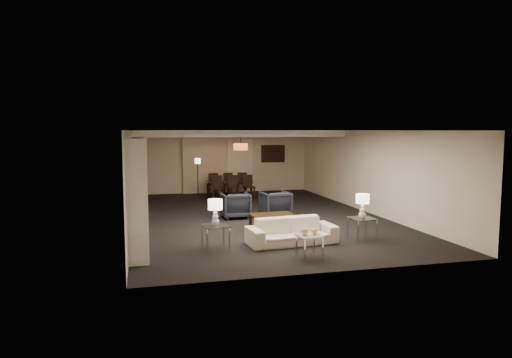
{
  "coord_description": "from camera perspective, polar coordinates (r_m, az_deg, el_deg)",
  "views": [
    {
      "loc": [
        -3.21,
        -12.79,
        2.49
      ],
      "look_at": [
        0.0,
        0.0,
        1.1
      ],
      "focal_mm": 32.0,
      "sensor_mm": 36.0,
      "label": 1
    }
  ],
  "objects": [
    {
      "name": "floor",
      "position": [
        13.42,
        0.0,
        -4.68
      ],
      "size": [
        11.0,
        11.0,
        0.0
      ],
      "primitive_type": "plane",
      "color": "black",
      "rests_on": "ground"
    },
    {
      "name": "ceiling",
      "position": [
        13.19,
        0.0,
        6.06
      ],
      "size": [
        7.0,
        11.0,
        0.02
      ],
      "primitive_type": "cube",
      "color": "silver",
      "rests_on": "ground"
    },
    {
      "name": "wall_back",
      "position": [
        18.61,
        -4.13,
        2.18
      ],
      "size": [
        7.0,
        0.02,
        2.5
      ],
      "primitive_type": "cube",
      "color": "#C1B69B",
      "rests_on": "ground"
    },
    {
      "name": "wall_front",
      "position": [
        8.06,
        9.57,
        -2.9
      ],
      "size": [
        7.0,
        0.02,
        2.5
      ],
      "primitive_type": "cube",
      "color": "#C1B69B",
      "rests_on": "ground"
    },
    {
      "name": "wall_left",
      "position": [
        12.86,
        -15.31,
        0.27
      ],
      "size": [
        0.02,
        11.0,
        2.5
      ],
      "primitive_type": "cube",
      "color": "#C1B69B",
      "rests_on": "ground"
    },
    {
      "name": "wall_right",
      "position": [
        14.5,
        13.54,
        0.94
      ],
      "size": [
        0.02,
        11.0,
        2.5
      ],
      "primitive_type": "cube",
      "color": "#C1B69B",
      "rests_on": "ground"
    },
    {
      "name": "ceiling_soffit",
      "position": [
        16.61,
        -2.95,
        5.69
      ],
      "size": [
        7.0,
        4.0,
        0.2
      ],
      "primitive_type": "cube",
      "color": "silver",
      "rests_on": "ceiling"
    },
    {
      "name": "curtains",
      "position": [
        18.4,
        -6.84,
        1.95
      ],
      "size": [
        1.5,
        0.12,
        2.4
      ],
      "primitive_type": "cube",
      "color": "beige",
      "rests_on": "wall_back"
    },
    {
      "name": "door",
      "position": [
        18.73,
        -2.0,
        1.6
      ],
      "size": [
        0.9,
        0.05,
        2.1
      ],
      "primitive_type": "cube",
      "color": "silver",
      "rests_on": "wall_back"
    },
    {
      "name": "painting",
      "position": [
        19.03,
        2.14,
        3.18
      ],
      "size": [
        0.95,
        0.04,
        0.65
      ],
      "primitive_type": "cube",
      "color": "#142D38",
      "rests_on": "wall_back"
    },
    {
      "name": "media_unit",
      "position": [
        10.28,
        -14.53,
        -1.52
      ],
      "size": [
        0.38,
        3.4,
        2.35
      ],
      "primitive_type": null,
      "color": "white",
      "rests_on": "wall_left"
    },
    {
      "name": "pendant_light",
      "position": [
        16.68,
        -1.93,
        4.05
      ],
      "size": [
        0.52,
        0.52,
        0.24
      ],
      "primitive_type": "cylinder",
      "color": "#D8591E",
      "rests_on": "ceiling_soffit"
    },
    {
      "name": "sofa",
      "position": [
        10.17,
        4.49,
        -6.52
      ],
      "size": [
        2.02,
        0.93,
        0.57
      ],
      "primitive_type": "imported",
      "rotation": [
        0.0,
        0.0,
        0.08
      ],
      "color": "beige",
      "rests_on": "floor"
    },
    {
      "name": "coffee_table",
      "position": [
        11.68,
        1.98,
        -5.33
      ],
      "size": [
        1.11,
        0.68,
        0.39
      ],
      "primitive_type": null,
      "rotation": [
        0.0,
        0.0,
        0.05
      ],
      "color": "black",
      "rests_on": "floor"
    },
    {
      "name": "armchair_left",
      "position": [
        13.13,
        -2.6,
        -3.3
      ],
      "size": [
        0.8,
        0.82,
        0.73
      ],
      "primitive_type": "imported",
      "rotation": [
        0.0,
        0.0,
        3.17
      ],
      "color": "black",
      "rests_on": "floor"
    },
    {
      "name": "armchair_right",
      "position": [
        13.42,
        2.43,
        -3.1
      ],
      "size": [
        0.85,
        0.87,
        0.73
      ],
      "primitive_type": "imported",
      "rotation": [
        0.0,
        0.0,
        3.24
      ],
      "color": "black",
      "rests_on": "floor"
    },
    {
      "name": "side_table_left",
      "position": [
        9.78,
        -5.08,
        -7.24
      ],
      "size": [
        0.59,
        0.59,
        0.5
      ],
      "primitive_type": null,
      "rotation": [
        0.0,
        0.0,
        0.09
      ],
      "color": "silver",
      "rests_on": "floor"
    },
    {
      "name": "side_table_right",
      "position": [
        10.83,
        13.1,
        -6.07
      ],
      "size": [
        0.56,
        0.56,
        0.5
      ],
      "primitive_type": null,
      "rotation": [
        0.0,
        0.0,
        0.05
      ],
      "color": "white",
      "rests_on": "floor"
    },
    {
      "name": "table_lamp_left",
      "position": [
        9.67,
        -5.11,
        -4.19
      ],
      "size": [
        0.34,
        0.34,
        0.56
      ],
      "primitive_type": null,
      "rotation": [
        0.0,
        0.0,
        -0.13
      ],
      "color": "beige",
      "rests_on": "side_table_left"
    },
    {
      "name": "table_lamp_right",
      "position": [
        10.73,
        13.16,
        -3.31
      ],
      "size": [
        0.34,
        0.34,
        0.56
      ],
      "primitive_type": null,
      "rotation": [
        0.0,
        0.0,
        0.12
      ],
      "color": "#F3EDCD",
      "rests_on": "side_table_right"
    },
    {
      "name": "marble_table",
      "position": [
        9.17,
        6.69,
        -8.32
      ],
      "size": [
        0.48,
        0.48,
        0.45
      ],
      "primitive_type": null,
      "rotation": [
        0.0,
        0.0,
        0.08
      ],
      "color": "white",
      "rests_on": "floor"
    },
    {
      "name": "gold_gourd_a",
      "position": [
        9.07,
        6.12,
        -6.55
      ],
      "size": [
        0.14,
        0.14,
        0.14
      ],
      "primitive_type": "sphere",
      "color": "tan",
      "rests_on": "marble_table"
    },
    {
      "name": "gold_gourd_b",
      "position": [
        9.14,
        7.31,
        -6.53
      ],
      "size": [
        0.13,
        0.13,
        0.13
      ],
      "primitive_type": "sphere",
      "color": "#DDC175",
      "rests_on": "marble_table"
    },
    {
      "name": "television",
      "position": [
        11.16,
        -14.33,
        -1.67
      ],
      "size": [
        0.98,
        0.13,
        0.56
      ],
      "primitive_type": "imported",
      "rotation": [
        0.0,
        0.0,
        1.57
      ],
      "color": "black",
      "rests_on": "media_unit"
    },
    {
      "name": "vase_blue",
      "position": [
        9.05,
        -14.58,
        -2.67
      ],
      "size": [
        0.18,
        0.18,
        0.19
      ],
      "primitive_type": "imported",
      "color": "#252CA2",
      "rests_on": "media_unit"
    },
    {
      "name": "vase_amber",
      "position": [
        9.43,
        -14.64,
        0.68
      ],
      "size": [
        0.16,
        0.16,
        0.17
      ],
      "primitive_type": "imported",
      "color": "#B18C3B",
      "rests_on": "media_unit"
    },
    {
      "name": "floor_speaker",
      "position": [
        12.07,
        -13.88,
        -3.29
      ],
      "size": [
        0.14,
        0.14,
        1.15
      ],
      "primitive_type": "cube",
      "rotation": [
        0.0,
        0.0,
        0.17
      ],
      "color": "black",
      "rests_on": "floor"
    },
    {
      "name": "dining_table",
      "position": [
        17.55,
        -3.26,
        -1.21
      ],
      "size": [
        1.71,
        1.05,
        0.58
      ],
      "primitive_type": "imported",
      "rotation": [
        0.0,
        0.0,
        0.09
      ],
      "color": "black",
      "rests_on": "floor"
    },
    {
      "name": "chair_nl",
      "position": [
        16.79,
        -4.85,
        -1.06
      ],
      "size": [
        0.44,
        0.44,
        0.86
      ],
      "primitive_type": null,
      "rotation": [
        0.0,
        0.0,
        -0.13
      ],
      "color": "black",
      "rests_on": "floor"
    },
    {
      "name": "chair_nm",
      "position": [
        16.9,
        -2.85,
        -1.0
      ],
      "size": [
        0.41,
        0.41,
        0.86
      ],
      "primitive_type": null,
      "rotation": [
        0.0,
        0.0,
        -0.02
      ],
      "color": "black",
      "rests_on": "floor"
    },
    {
      "name": "chair_nr",
      "position": [
        17.02,
        -0.86,
        -0.95
      ],
      "size": [
        0.44,
        0.44,
        0.86
      ],
      "primitive_type": null,
      "rotation": [
        0.0,
        0.0,
        0.11
      ],
      "color": "black",
      "rests_on": "floor"
    },
    {
      "name": "chair_fl",
      "position": [
        18.07,
        -5.52,
        -0.57
      ],
      "size": [
        0.44,
        0.44,
        0.86
      ],
      "primitive_type": null,
      "rotation": [
        0.0,
        0.0,
        3.27
      ],
      "color": "black",
      "rests_on": "floor"
    },
    {
      "name": "chair_fm",
      "position": [
        18.17,
        -3.65,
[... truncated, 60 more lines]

